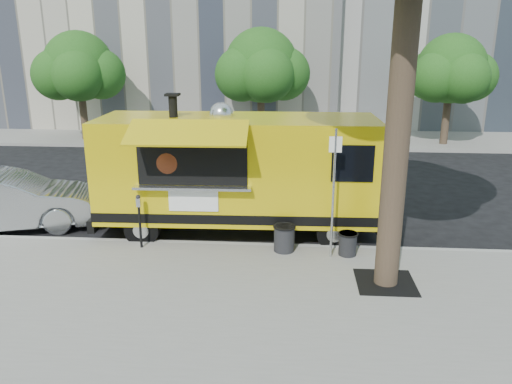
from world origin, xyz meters
TOP-DOWN VIEW (x-y plane):
  - ground at (0.00, 0.00)m, footprint 120.00×120.00m
  - sidewalk at (0.00, -4.00)m, footprint 60.00×6.00m
  - curb at (0.00, -0.93)m, footprint 60.00×0.14m
  - far_sidewalk at (0.00, 13.50)m, footprint 60.00×5.00m
  - tree_well at (2.60, -2.80)m, footprint 1.20×1.20m
  - far_tree_a at (-10.00, 12.30)m, footprint 3.42×3.42m
  - far_tree_b at (-1.00, 12.70)m, footprint 3.60×3.60m
  - far_tree_c at (8.00, 12.40)m, footprint 3.24×3.24m
  - sign_post at (1.55, -1.55)m, footprint 0.28×0.06m
  - parking_meter at (-3.00, -1.35)m, footprint 0.11×0.11m
  - food_truck at (-0.82, 0.17)m, footprint 7.47×3.56m
  - sedan at (-7.12, 0.00)m, footprint 5.16×3.01m
  - trash_bin_left at (1.95, -1.42)m, footprint 0.45×0.45m
  - trash_bin_right at (0.47, -1.30)m, footprint 0.53×0.53m

SIDE VIEW (x-z plane):
  - ground at x=0.00m, z-range 0.00..0.00m
  - sidewalk at x=0.00m, z-range 0.00..0.15m
  - curb at x=0.00m, z-range -0.01..0.15m
  - far_sidewalk at x=0.00m, z-range 0.00..0.15m
  - tree_well at x=2.60m, z-range 0.14..0.17m
  - trash_bin_left at x=1.95m, z-range 0.17..0.71m
  - trash_bin_right at x=0.47m, z-range 0.17..0.81m
  - sedan at x=-7.12m, z-range 0.00..1.61m
  - parking_meter at x=-3.00m, z-range 0.31..1.65m
  - food_truck at x=-0.82m, z-range -0.11..3.57m
  - sign_post at x=1.55m, z-range 0.35..3.35m
  - far_tree_c at x=8.00m, z-range 1.11..6.32m
  - far_tree_a at x=-10.00m, z-range 1.10..6.45m
  - far_tree_b at x=-1.00m, z-range 1.08..6.58m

